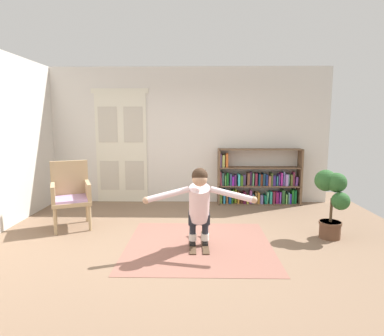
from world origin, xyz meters
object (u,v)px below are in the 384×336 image
wicker_chair (71,193)px  person_skier (199,202)px  bookshelf (257,183)px  potted_plant (332,197)px  skis_pair (199,243)px

wicker_chair → person_skier: bearing=-24.1°
bookshelf → person_skier: bearing=-116.2°
potted_plant → person_skier: person_skier is taller
wicker_chair → bookshelf: bearing=24.9°
bookshelf → potted_plant: (0.76, -2.01, 0.17)m
wicker_chair → person_skier: size_ratio=0.75×
potted_plant → skis_pair: bearing=-170.5°
potted_plant → skis_pair: (-2.01, -0.34, -0.61)m
skis_pair → person_skier: bearing=-88.4°
bookshelf → potted_plant: bearing=-69.4°
wicker_chair → skis_pair: (2.14, -0.77, -0.56)m
bookshelf → skis_pair: bookshelf is taller
skis_pair → person_skier: person_skier is taller
skis_pair → person_skier: size_ratio=0.50×
person_skier → bookshelf: bearing=63.8°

